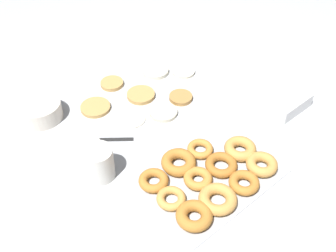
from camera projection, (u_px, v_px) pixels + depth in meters
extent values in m
plane|color=#B2B5BA|center=(157.00, 119.00, 1.41)|extent=(3.00, 3.00, 0.00)
cylinder|color=tan|center=(95.00, 107.00, 1.44)|extent=(0.10, 0.10, 0.01)
cylinder|color=silver|center=(155.00, 71.00, 1.59)|extent=(0.10, 0.10, 0.02)
cylinder|color=beige|center=(163.00, 112.00, 1.42)|extent=(0.09, 0.09, 0.01)
cylinder|color=silver|center=(130.00, 118.00, 1.40)|extent=(0.10, 0.10, 0.01)
cylinder|color=#B27F42|center=(181.00, 97.00, 1.48)|extent=(0.08, 0.08, 0.01)
cylinder|color=beige|center=(85.00, 143.00, 1.32)|extent=(0.09, 0.09, 0.01)
cylinder|color=tan|center=(141.00, 95.00, 1.49)|extent=(0.10, 0.10, 0.01)
cylinder|color=beige|center=(183.00, 71.00, 1.59)|extent=(0.09, 0.09, 0.01)
cylinder|color=tan|center=(112.00, 83.00, 1.53)|extent=(0.08, 0.08, 0.01)
cube|color=#ADAFB5|center=(209.00, 176.00, 1.22)|extent=(0.40, 0.29, 0.01)
torus|color=#B7752D|center=(194.00, 216.00, 1.10)|extent=(0.10, 0.10, 0.03)
torus|color=#D19347|center=(218.00, 199.00, 1.14)|extent=(0.11, 0.11, 0.03)
torus|color=#B7752D|center=(244.00, 183.00, 1.18)|extent=(0.09, 0.09, 0.03)
torus|color=#D19347|center=(262.00, 164.00, 1.23)|extent=(0.09, 0.09, 0.03)
torus|color=#D19347|center=(171.00, 198.00, 1.15)|extent=(0.08, 0.08, 0.02)
torus|color=#C68438|center=(198.00, 179.00, 1.19)|extent=(0.08, 0.08, 0.03)
torus|color=#AD6B28|center=(222.00, 164.00, 1.23)|extent=(0.10, 0.10, 0.03)
torus|color=#D19347|center=(240.00, 149.00, 1.27)|extent=(0.10, 0.10, 0.03)
torus|color=#B7752D|center=(154.00, 180.00, 1.19)|extent=(0.09, 0.09, 0.03)
torus|color=#B7752D|center=(179.00, 162.00, 1.23)|extent=(0.10, 0.10, 0.03)
torus|color=#C68438|center=(200.00, 149.00, 1.28)|extent=(0.08, 0.08, 0.02)
cylinder|color=silver|center=(40.00, 110.00, 1.39)|extent=(0.14, 0.14, 0.06)
cube|color=white|center=(285.00, 104.00, 1.44)|extent=(0.15, 0.11, 0.02)
cube|color=white|center=(286.00, 99.00, 1.42)|extent=(0.15, 0.11, 0.02)
cylinder|color=white|center=(99.00, 163.00, 1.19)|extent=(0.09, 0.09, 0.10)
cube|color=black|center=(114.00, 139.00, 1.33)|extent=(0.11, 0.09, 0.01)
cube|color=#BCBCC1|center=(150.00, 139.00, 1.33)|extent=(0.12, 0.11, 0.01)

